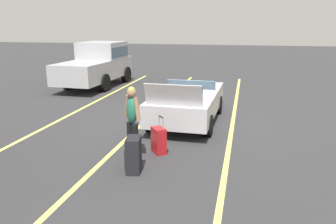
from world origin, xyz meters
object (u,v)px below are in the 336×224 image
(convertible_car, at_px, (189,102))
(suitcase_medium_bright, at_px, (159,140))
(parked_pickup_truck_near, at_px, (98,63))
(traveler_person, at_px, (132,118))
(suitcase_large_black, at_px, (133,155))

(convertible_car, relative_size, suitcase_medium_bright, 4.69)
(parked_pickup_truck_near, bearing_deg, suitcase_medium_bright, -146.00)
(convertible_car, xyz_separation_m, suitcase_medium_bright, (-3.01, 0.23, -0.28))
(traveler_person, distance_m, parked_pickup_truck_near, 9.76)
(suitcase_large_black, relative_size, suitcase_medium_bright, 0.83)
(suitcase_medium_bright, bearing_deg, suitcase_large_black, 39.66)
(suitcase_large_black, height_order, suitcase_medium_bright, suitcase_medium_bright)
(convertible_car, distance_m, traveler_person, 3.50)
(convertible_car, distance_m, parked_pickup_truck_near, 7.47)
(traveler_person, bearing_deg, convertible_car, 25.58)
(suitcase_large_black, distance_m, traveler_person, 0.96)
(suitcase_large_black, height_order, traveler_person, traveler_person)
(convertible_car, bearing_deg, parked_pickup_truck_near, 47.44)
(suitcase_large_black, bearing_deg, convertible_car, -106.54)
(suitcase_large_black, xyz_separation_m, traveler_person, (0.74, 0.26, 0.56))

